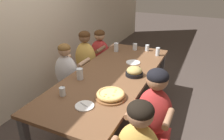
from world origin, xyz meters
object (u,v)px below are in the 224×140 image
Objects in this scene: cocktail_glass_blue at (62,92)px; diner_far_center at (68,83)px; empty_plate_a at (85,106)px; drinking_glass_d at (135,47)px; empty_plate_b at (133,62)px; diner_far_midright at (86,68)px; drinking_glass_c at (116,48)px; diner_near_midleft at (153,124)px; drinking_glass_a at (158,52)px; drinking_glass_b at (147,48)px; drinking_glass_e at (80,74)px; diner_far_right at (100,60)px; skillet_bowl at (134,72)px; pizza_board_main at (111,95)px.

cocktail_glass_blue is 0.88m from diner_far_center.
drinking_glass_d reaches higher than empty_plate_a.
empty_plate_b is 0.58m from drinking_glass_d.
drinking_glass_d is (1.82, 0.11, 0.04)m from empty_plate_a.
cocktail_glass_blue is 1.33m from diner_far_midright.
drinking_glass_c reaches higher than empty_plate_a.
cocktail_glass_blue is at bearing 162.10° from empty_plate_b.
diner_far_midright reaches higher than drinking_glass_d.
diner_near_midleft is (-1.00, -1.40, 0.02)m from diner_far_midright.
drinking_glass_c is at bearing 1.63° from cocktail_glass_blue.
empty_plate_a is at bearing -176.52° from drinking_glass_d.
diner_far_center reaches higher than drinking_glass_a.
drinking_glass_b is (1.77, -0.42, 0.01)m from cocktail_glass_blue.
diner_far_center is (0.69, 0.45, -0.32)m from cocktail_glass_blue.
empty_plate_b is at bearing -17.90° from cocktail_glass_blue.
empty_plate_a is 1.72× the size of drinking_glass_d.
drinking_glass_e is 0.13× the size of diner_far_right.
skillet_bowl is 3.12× the size of drinking_glass_b.
cocktail_glass_blue is 1.82m from drinking_glass_b.
diner_far_right reaches higher than cocktail_glass_blue.
diner_near_midleft is (0.22, -0.95, -0.27)m from cocktail_glass_blue.
empty_plate_a is 1.82m from drinking_glass_d.
diner_far_midright is (1.30, 0.77, -0.26)m from empty_plate_a.
drinking_glass_b is at bearing 51.60° from diner_far_center.
empty_plate_a is (-0.87, 0.21, -0.05)m from skillet_bowl.
drinking_glass_b is at bearing -18.51° from drinking_glass_e.
pizza_board_main is 1.03× the size of skillet_bowl.
skillet_bowl is at bearing 6.06° from diner_far_center.
cocktail_glass_blue is 0.41m from drinking_glass_e.
diner_far_right reaches higher than skillet_bowl.
pizza_board_main is at bearing -48.16° from diner_far_midright.
diner_near_midleft reaches higher than drinking_glass_d.
diner_far_right reaches higher than empty_plate_a.
pizza_board_main reaches higher than empty_plate_b.
drinking_glass_b is 0.72× the size of drinking_glass_c.
diner_far_midright is at bearing 26.78° from drinking_glass_e.
cocktail_glass_blue is at bearing 13.22° from diner_near_midleft.
skillet_bowl is 0.28× the size of diner_near_midleft.
diner_far_right is at bearing 90.00° from diner_far_midright.
diner_far_midright is 1.05× the size of diner_far_center.
pizza_board_main is 0.28× the size of diner_near_midleft.
drinking_glass_b is 0.74× the size of drinking_glass_e.
drinking_glass_e is at bearing -10.73° from diner_near_midleft.
drinking_glass_d is at bearing 1.33° from diner_far_right.
pizza_board_main is 0.58m from drinking_glass_e.
drinking_glass_b is at bearing -3.43° from empty_plate_b.
drinking_glass_e is at bearing 123.28° from skillet_bowl.
diner_far_right is at bearing 31.15° from pizza_board_main.
drinking_glass_d is 0.10× the size of diner_far_midright.
drinking_glass_b is 1.44m from drinking_glass_e.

